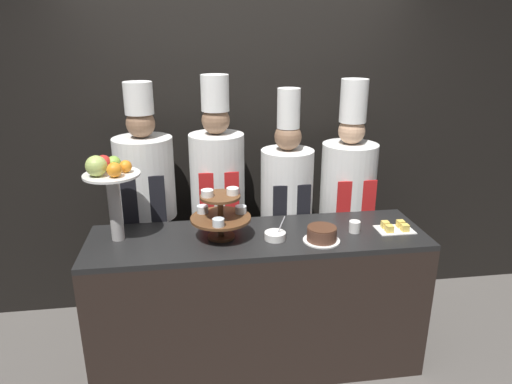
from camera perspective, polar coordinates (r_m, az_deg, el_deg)
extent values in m
cube|color=black|center=(3.53, -1.78, 7.31)|extent=(10.00, 0.06, 2.80)
cube|color=black|center=(3.08, 0.27, -13.71)|extent=(2.10, 0.60, 0.91)
cube|color=black|center=(2.85, 0.28, -5.74)|extent=(2.10, 0.60, 0.03)
cylinder|color=brown|center=(2.82, -4.37, -5.52)|extent=(0.17, 0.17, 0.02)
cylinder|color=brown|center=(2.77, -4.43, -3.09)|extent=(0.04, 0.04, 0.27)
cylinder|color=brown|center=(2.77, -4.43, -3.28)|extent=(0.37, 0.37, 0.02)
cylinder|color=brown|center=(2.72, -4.50, -0.58)|extent=(0.24, 0.24, 0.02)
cylinder|color=silver|center=(2.84, -6.70, -2.15)|extent=(0.07, 0.07, 0.04)
cylinder|color=red|center=(2.84, -6.69, -2.28)|extent=(0.06, 0.06, 0.03)
cylinder|color=silver|center=(2.64, -4.72, -3.81)|extent=(0.07, 0.07, 0.04)
cylinder|color=green|center=(2.64, -4.72, -3.94)|extent=(0.06, 0.06, 0.03)
cylinder|color=silver|center=(2.82, -1.91, -2.20)|extent=(0.07, 0.07, 0.04)
cylinder|color=beige|center=(2.82, -1.91, -2.33)|extent=(0.06, 0.06, 0.03)
cylinder|color=white|center=(2.70, -6.11, -0.15)|extent=(0.07, 0.07, 0.04)
cylinder|color=white|center=(2.73, -2.94, 0.11)|extent=(0.07, 0.07, 0.04)
cylinder|color=#B2ADA8|center=(2.84, -17.19, -1.95)|extent=(0.08, 0.08, 0.40)
cylinder|color=white|center=(2.77, -17.61, 2.07)|extent=(0.33, 0.33, 0.01)
sphere|color=orange|center=(2.76, -16.00, 3.10)|extent=(0.07, 0.07, 0.07)
sphere|color=#84B742|center=(2.84, -17.36, 3.50)|extent=(0.08, 0.08, 0.08)
sphere|color=red|center=(2.83, -18.54, 3.46)|extent=(0.10, 0.10, 0.10)
sphere|color=#ADC160|center=(2.73, -19.35, 3.09)|extent=(0.12, 0.12, 0.12)
sphere|color=orange|center=(2.68, -17.29, 2.65)|extent=(0.09, 0.09, 0.09)
cylinder|color=white|center=(2.79, 8.18, -6.01)|extent=(0.22, 0.22, 0.01)
cylinder|color=brown|center=(2.78, 8.22, -5.21)|extent=(0.18, 0.18, 0.08)
cylinder|color=#472819|center=(2.76, 8.26, -4.42)|extent=(0.17, 0.17, 0.01)
cylinder|color=white|center=(2.94, 12.22, -4.26)|extent=(0.07, 0.07, 0.07)
cube|color=white|center=(3.04, 16.93, -4.53)|extent=(0.23, 0.16, 0.01)
cube|color=#EFCC56|center=(2.99, 16.32, -4.41)|extent=(0.04, 0.04, 0.04)
cube|color=#EFCC56|center=(3.03, 18.11, -4.26)|extent=(0.04, 0.04, 0.04)
cube|color=#EFCC56|center=(3.04, 15.84, -3.94)|extent=(0.04, 0.04, 0.04)
cube|color=#EFCC56|center=(3.08, 17.61, -3.80)|extent=(0.04, 0.04, 0.04)
cylinder|color=white|center=(2.78, 2.40, -5.48)|extent=(0.13, 0.13, 0.05)
cylinder|color=#BCBCC1|center=(2.76, 3.14, -4.16)|extent=(0.05, 0.01, 0.11)
cube|color=#28282D|center=(3.49, -12.74, -9.84)|extent=(0.30, 0.16, 0.92)
cylinder|color=silver|center=(3.21, -13.69, 1.75)|extent=(0.40, 0.40, 0.56)
cube|color=black|center=(3.06, -13.83, -1.29)|extent=(0.28, 0.01, 0.36)
sphere|color=#846047|center=(3.12, -14.23, 8.30)|extent=(0.19, 0.19, 0.19)
cylinder|color=white|center=(3.09, -14.49, 11.31)|extent=(0.19, 0.19, 0.21)
cube|color=#28282D|center=(3.48, -4.51, -9.56)|extent=(0.28, 0.16, 0.91)
cylinder|color=white|center=(3.19, -4.86, 2.17)|extent=(0.38, 0.38, 0.57)
cube|color=red|center=(3.06, -4.59, -0.87)|extent=(0.27, 0.01, 0.37)
sphere|color=#846047|center=(3.10, -5.06, 8.94)|extent=(0.19, 0.19, 0.19)
cylinder|color=white|center=(3.08, -5.16, 12.24)|extent=(0.19, 0.19, 0.24)
cube|color=#28282D|center=(3.56, 3.63, -9.62)|extent=(0.28, 0.16, 0.82)
cylinder|color=white|center=(3.29, 3.87, 0.76)|extent=(0.38, 0.38, 0.53)
cube|color=black|center=(3.16, 4.49, -2.08)|extent=(0.26, 0.01, 0.34)
sphere|color=#846047|center=(3.19, 4.02, 6.90)|extent=(0.19, 0.19, 0.19)
cylinder|color=white|center=(3.16, 4.10, 10.39)|extent=(0.16, 0.16, 0.27)
cube|color=black|center=(3.68, 10.72, -9.05)|extent=(0.30, 0.17, 0.81)
cylinder|color=white|center=(3.41, 11.44, 1.25)|extent=(0.40, 0.40, 0.57)
cube|color=red|center=(3.28, 12.38, -1.66)|extent=(0.28, 0.01, 0.36)
sphere|color=tan|center=(3.31, 11.87, 7.50)|extent=(0.19, 0.19, 0.19)
cylinder|color=white|center=(3.28, 12.13, 11.09)|extent=(0.19, 0.19, 0.30)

